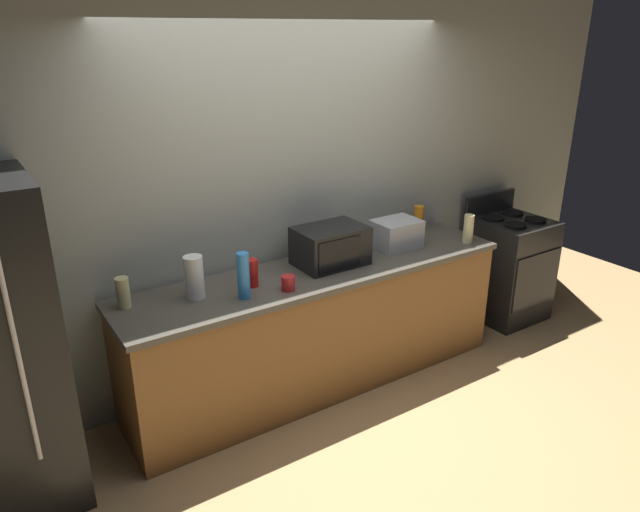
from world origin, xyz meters
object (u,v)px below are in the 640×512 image
at_px(bottle_spray_cleaner, 243,276).
at_px(microwave, 330,246).
at_px(stove_range, 508,267).
at_px(paper_towel_roll, 194,277).
at_px(bottle_hand_soap, 468,229).
at_px(toaster_oven, 396,234).
at_px(bottle_dish_soap, 419,219).
at_px(bottle_hot_sauce, 252,273).
at_px(bottle_vinegar, 123,293).
at_px(mug_red, 288,283).

bearing_deg(bottle_spray_cleaner, microwave, 12.42).
bearing_deg(bottle_spray_cleaner, stove_range, 2.55).
bearing_deg(stove_range, paper_towel_roll, 179.00).
xyz_separation_m(stove_range, bottle_hand_soap, (-0.75, -0.17, 0.55)).
bearing_deg(toaster_oven, bottle_hand_soap, -23.50).
distance_m(stove_range, bottle_dish_soap, 1.08).
xyz_separation_m(stove_range, paper_towel_roll, (-2.88, 0.05, 0.57)).
height_order(stove_range, toaster_oven, toaster_oven).
xyz_separation_m(microwave, bottle_hot_sauce, (-0.63, -0.04, -0.04)).
bearing_deg(bottle_vinegar, bottle_spray_cleaner, -22.79).
xyz_separation_m(paper_towel_roll, bottle_spray_cleaner, (0.25, -0.17, 0.01)).
distance_m(microwave, bottle_hand_soap, 1.15).
height_order(microwave, bottle_hand_soap, microwave).
height_order(stove_range, bottle_vinegar, bottle_vinegar).
height_order(bottle_hand_soap, mug_red, bottle_hand_soap).
bearing_deg(bottle_hand_soap, stove_range, 12.72).
relative_size(paper_towel_roll, mug_red, 2.82).
bearing_deg(bottle_vinegar, toaster_oven, -2.75).
bearing_deg(bottle_vinegar, paper_towel_roll, -14.76).
bearing_deg(bottle_vinegar, stove_range, -2.73).
xyz_separation_m(stove_range, microwave, (-1.88, 0.05, 0.57)).
relative_size(bottle_vinegar, bottle_dish_soap, 0.87).
xyz_separation_m(stove_range, bottle_spray_cleaner, (-2.63, -0.12, 0.59)).
height_order(bottle_spray_cleaner, bottle_dish_soap, bottle_spray_cleaner).
xyz_separation_m(toaster_oven, bottle_hand_soap, (0.53, -0.23, 0.01)).
height_order(bottle_spray_cleaner, bottle_hot_sauce, bottle_spray_cleaner).
xyz_separation_m(microwave, bottle_spray_cleaner, (-0.75, -0.17, 0.01)).
relative_size(bottle_spray_cleaner, bottle_dish_soap, 1.35).
bearing_deg(mug_red, microwave, 24.75).
height_order(paper_towel_roll, bottle_vinegar, paper_towel_roll).
bearing_deg(bottle_hand_soap, bottle_spray_cleaner, 178.44).
xyz_separation_m(stove_range, mug_red, (-2.35, -0.17, 0.49)).
bearing_deg(bottle_dish_soap, bottle_hand_soap, -69.50).
height_order(stove_range, microwave, microwave).
height_order(toaster_oven, bottle_dish_soap, bottle_dish_soap).
xyz_separation_m(toaster_oven, bottle_dish_soap, (0.38, 0.17, 0.00)).
bearing_deg(bottle_dish_soap, stove_range, -14.27).
bearing_deg(bottle_hand_soap, paper_towel_roll, 174.13).
xyz_separation_m(toaster_oven, mug_red, (-1.08, -0.23, -0.06)).
bearing_deg(stove_range, bottle_vinegar, 177.27).
distance_m(toaster_oven, bottle_hot_sauce, 1.24).
xyz_separation_m(microwave, bottle_vinegar, (-1.40, 0.11, -0.04)).
distance_m(bottle_spray_cleaner, bottle_dish_soap, 1.77).
bearing_deg(microwave, toaster_oven, 1.15).
relative_size(bottle_hot_sauce, bottle_dish_soap, 0.84).
relative_size(bottle_hot_sauce, mug_red, 1.90).
distance_m(bottle_spray_cleaner, mug_red, 0.30).
bearing_deg(mug_red, bottle_hot_sauce, 131.75).
bearing_deg(bottle_hot_sauce, bottle_dish_soap, 7.68).
distance_m(bottle_dish_soap, mug_red, 1.51).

